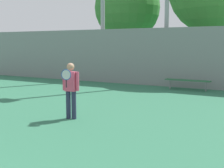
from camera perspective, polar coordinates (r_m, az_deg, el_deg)
tennis_player at (r=9.19m, az=-7.56°, el=-0.65°), size 0.52×0.44×1.65m
bench_courtside_far at (r=15.46m, az=13.66°, el=0.58°), size 2.19×0.40×0.49m
back_fence at (r=16.02m, az=14.82°, el=4.63°), size 29.36×0.06×3.05m
tree_green_tall at (r=24.06m, az=2.83°, el=13.73°), size 4.90×4.90×7.38m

